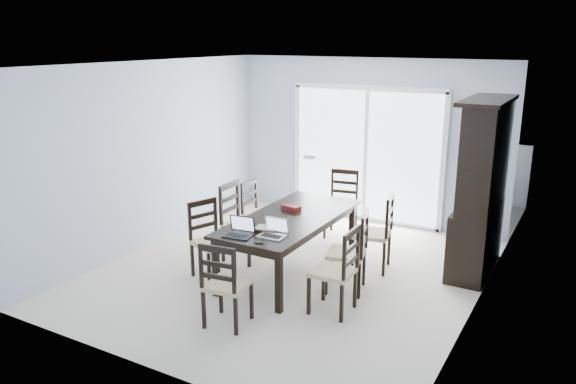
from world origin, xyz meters
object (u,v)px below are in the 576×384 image
at_px(laptop_dark, 238,232).
at_px(china_hutch, 481,190).
at_px(game_box, 291,208).
at_px(laptop_silver, 272,233).
at_px(dining_table, 290,222).
at_px(chair_right_near, 341,262).
at_px(cell_phone, 260,243).
at_px(hot_tub, 369,177).
at_px(chair_left_near, 208,231).
at_px(chair_end_far, 343,196).
at_px(chair_right_mid, 355,243).
at_px(chair_left_mid, 237,213).
at_px(chair_right_far, 380,224).
at_px(chair_left_far, 255,205).
at_px(chair_end_near, 223,276).

bearing_deg(laptop_dark, china_hutch, 36.99).
bearing_deg(game_box, china_hutch, 25.14).
relative_size(china_hutch, laptop_silver, 7.25).
height_order(dining_table, chair_right_near, chair_right_near).
distance_m(cell_phone, hot_tub, 4.40).
bearing_deg(china_hutch, chair_left_near, -147.95).
bearing_deg(chair_end_far, chair_right_mid, 107.95).
relative_size(china_hutch, laptop_dark, 6.62).
bearing_deg(laptop_silver, chair_left_mid, 139.21).
height_order(game_box, hot_tub, hot_tub).
bearing_deg(chair_end_far, chair_left_mid, 51.94).
relative_size(laptop_silver, game_box, 1.24).
bearing_deg(chair_right_near, chair_end_far, 22.37).
bearing_deg(laptop_dark, chair_right_mid, 29.68).
relative_size(china_hutch, chair_right_far, 1.89).
distance_m(chair_left_near, chair_end_far, 2.37).
height_order(chair_left_far, chair_right_far, chair_right_far).
xyz_separation_m(laptop_silver, game_box, (-0.30, 0.99, -0.02)).
bearing_deg(chair_right_far, dining_table, 114.14).
relative_size(chair_left_far, game_box, 4.25).
relative_size(chair_left_mid, chair_right_far, 1.03).
height_order(chair_left_mid, game_box, chair_left_mid).
bearing_deg(chair_end_far, chair_right_near, 103.67).
relative_size(dining_table, chair_left_near, 1.99).
relative_size(chair_left_far, laptop_dark, 3.12).
bearing_deg(dining_table, chair_left_far, 143.28).
bearing_deg(chair_right_near, game_box, 49.35).
bearing_deg(chair_end_near, chair_end_far, 84.45).
distance_m(chair_end_far, hot_tub, 1.75).
bearing_deg(cell_phone, hot_tub, 82.46).
bearing_deg(chair_end_near, laptop_dark, 103.62).
xyz_separation_m(china_hutch, chair_left_near, (-2.88, -1.81, -0.49)).
relative_size(chair_left_far, chair_right_far, 0.89).
xyz_separation_m(china_hutch, hot_tub, (-2.32, 2.14, -0.58)).
bearing_deg(game_box, chair_right_near, -39.26).
bearing_deg(chair_right_mid, laptop_silver, 117.88).
distance_m(laptop_dark, game_box, 1.16).
bearing_deg(chair_right_near, chair_end_near, 132.79).
relative_size(laptop_dark, laptop_silver, 1.09).
bearing_deg(chair_right_near, dining_table, 54.55).
xyz_separation_m(chair_right_near, chair_end_near, (-0.91, -0.89, -0.02)).
bearing_deg(chair_right_mid, chair_left_mid, 70.36).
bearing_deg(chair_end_near, chair_right_mid, 53.17).
relative_size(chair_right_near, chair_right_far, 0.97).
distance_m(chair_right_mid, cell_phone, 1.16).
bearing_deg(hot_tub, chair_right_mid, -70.97).
distance_m(dining_table, chair_right_far, 1.15).
xyz_separation_m(chair_left_far, game_box, (0.88, -0.51, 0.23)).
relative_size(chair_right_mid, laptop_silver, 3.72).
xyz_separation_m(chair_right_mid, chair_end_near, (-0.82, -1.47, -0.02)).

